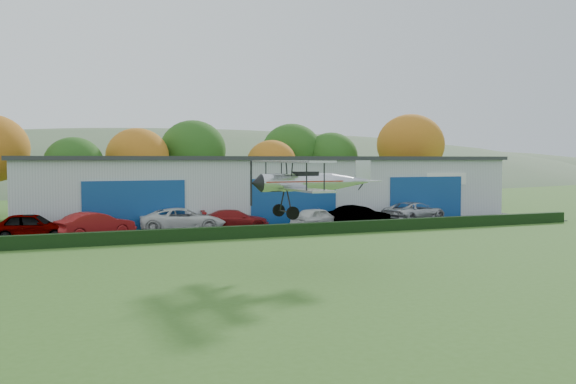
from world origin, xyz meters
name	(u,v)px	position (x,y,z in m)	size (l,w,h in m)	color
ground	(391,284)	(0.00, 0.00, 0.00)	(300.00, 300.00, 0.00)	#375F1E
apron	(275,227)	(3.00, 21.00, 0.03)	(48.00, 9.00, 0.05)	black
hedge	(300,229)	(3.00, 16.20, 0.40)	(46.00, 0.60, 0.80)	black
hangar	(267,187)	(5.00, 27.98, 2.66)	(40.60, 12.60, 5.30)	#B2B7BC
tree_belt	(185,154)	(0.85, 40.62, 5.61)	(75.70, 13.22, 10.12)	#3D2614
distant_hills	(74,232)	(-4.38, 140.00, -13.05)	(430.00, 196.00, 56.00)	#4C6642
car_0	(32,226)	(-13.61, 20.32, 0.89)	(1.98, 4.91, 1.67)	gray
car_1	(96,225)	(-9.79, 19.82, 0.86)	(1.72, 4.95, 1.63)	maroon
car_2	(183,220)	(-3.84, 20.93, 0.87)	(2.72, 5.90, 1.64)	silver
car_3	(235,220)	(-0.12, 20.77, 0.75)	(1.97, 4.85, 1.41)	maroon
car_4	(317,218)	(5.75, 19.39, 0.80)	(1.76, 4.38, 1.49)	silver
car_5	(359,216)	(9.22, 19.38, 0.82)	(1.63, 4.69, 1.54)	gray
car_6	(414,212)	(14.83, 20.46, 0.85)	(2.66, 5.77, 1.60)	silver
biplane	(307,180)	(-1.81, 4.35, 4.12)	(6.10, 6.93, 2.61)	silver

